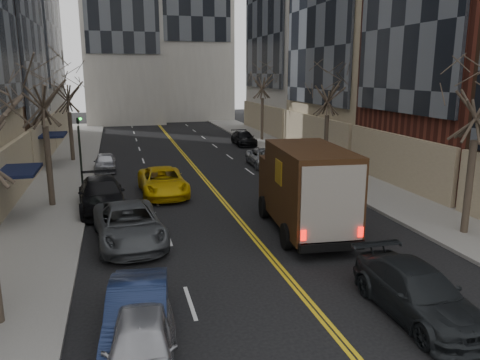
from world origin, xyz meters
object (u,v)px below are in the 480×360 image
at_px(ups_truck, 305,189).
at_px(pedestrian, 301,210).
at_px(observer_sedan, 418,292).
at_px(taxi, 163,182).

distance_m(ups_truck, pedestrian, 1.08).
height_order(ups_truck, observer_sedan, ups_truck).
relative_size(ups_truck, observer_sedan, 1.46).
xyz_separation_m(ups_truck, observer_sedan, (0.36, -7.56, -1.21)).
bearing_deg(taxi, observer_sedan, -71.64).
distance_m(observer_sedan, pedestrian, 7.89).
bearing_deg(ups_truck, taxi, 128.75).
height_order(ups_truck, taxi, ups_truck).
bearing_deg(ups_truck, pedestrian, 100.18).
distance_m(taxi, pedestrian, 9.33).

